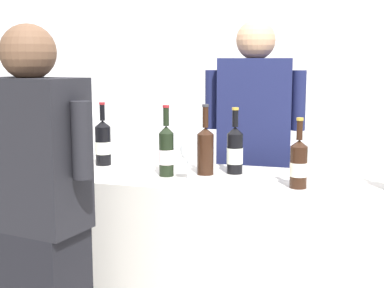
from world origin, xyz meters
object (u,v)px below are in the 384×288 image
Objects in this scene: wine_bottle_2 at (166,151)px; wine_bottle_6 at (69,149)px; wine_bottle_3 at (235,150)px; ice_bucket at (27,147)px; wine_bottle_1 at (205,149)px; wine_bottle_4 at (299,164)px; wine_glass at (188,151)px; wine_bottle_5 at (103,143)px; person_guest at (37,236)px; person_server at (253,177)px.

wine_bottle_2 reaches higher than wine_bottle_6.
wine_bottle_3 reaches higher than ice_bucket.
wine_bottle_2 is 1.05× the size of wine_bottle_3.
wine_bottle_4 is (0.46, -0.16, -0.02)m from wine_bottle_1.
wine_bottle_3 is 0.82m from wine_bottle_6.
wine_glass is (-0.18, -0.21, 0.02)m from wine_bottle_3.
wine_bottle_2 is 1.02× the size of wine_bottle_5.
wine_bottle_5 reaches higher than wine_bottle_3.
person_guest reaches higher than wine_bottle_4.
ice_bucket is 0.60m from person_guest.
person_server is at bearing 39.22° from wine_bottle_6.
person_guest is (-0.68, -0.68, -0.28)m from wine_bottle_3.
wine_bottle_1 is 1.37× the size of ice_bucket.
wine_bottle_1 is 0.19× the size of person_server.
wine_bottle_6 is 0.18× the size of person_server.
person_guest reaches higher than wine_bottle_1.
wine_bottle_6 is at bearing -167.26° from wine_bottle_3.
wine_bottle_5 reaches higher than wine_bottle_6.
wine_glass is 0.76m from person_server.
wine_bottle_6 is 0.20m from ice_bucket.
wine_bottle_2 is at bearing -153.57° from wine_bottle_3.
person_guest is at bearing -87.24° from wine_bottle_5.
wine_bottle_1 is at bearing 10.00° from wine_bottle_6.
wine_bottle_1 is 0.15m from wine_glass.
wine_bottle_1 reaches higher than wine_glass.
wine_bottle_3 is 1.05× the size of wine_bottle_6.
wine_bottle_1 is at bearing 72.59° from wine_glass.
wine_bottle_5 is at bearing 157.74° from wine_bottle_2.
person_server is (0.72, 0.46, -0.23)m from wine_bottle_5.
wine_bottle_4 is 1.14m from person_guest.
wine_bottle_3 is (0.13, 0.06, -0.01)m from wine_bottle_1.
wine_glass is 0.12× the size of person_guest.
wine_bottle_4 is 1.06m from wine_bottle_5.
wine_bottle_2 reaches higher than wine_bottle_3.
wine_bottle_3 is at bearing 49.39° from wine_glass.
wine_bottle_2 is 0.20× the size of person_guest.
wine_glass is (0.53, -0.22, 0.02)m from wine_bottle_5.
wine_bottle_1 is at bearing 161.12° from wine_bottle_4.
person_guest reaches higher than ice_bucket.
wine_bottle_4 is (0.63, -0.07, -0.02)m from wine_bottle_2.
ice_bucket is at bearing -143.60° from person_server.
wine_bottle_3 is at bearing 26.43° from wine_bottle_2.
wine_glass is at bearing -22.81° from wine_bottle_5.
wine_bottle_5 is (-0.58, 0.08, -0.01)m from wine_bottle_1.
wine_glass is at bearing 178.50° from wine_bottle_4.
wine_bottle_4 is at bearing -6.37° from wine_bottle_2.
ice_bucket is at bearing -165.51° from wine_bottle_3.
wine_bottle_4 is 1.31m from ice_bucket.
person_server reaches higher than wine_bottle_3.
wine_bottle_5 is 0.20× the size of person_guest.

